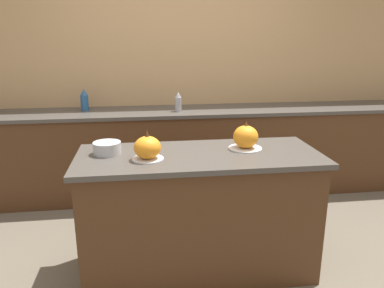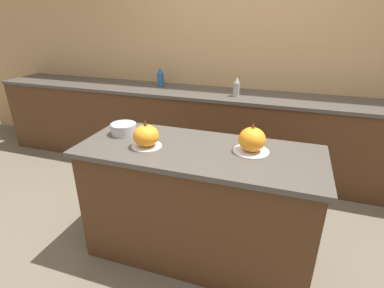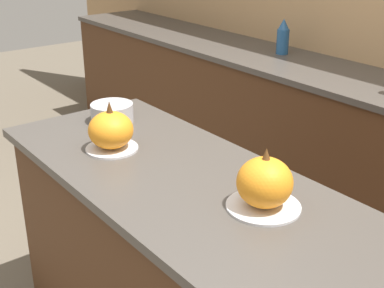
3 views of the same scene
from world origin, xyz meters
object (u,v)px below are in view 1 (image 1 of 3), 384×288
pumpkin_cake_right (246,138)px  mixing_bowl (107,148)px  bottle_tall (84,100)px  bottle_short (178,102)px  pumpkin_cake_left (147,148)px

pumpkin_cake_right → mixing_bowl: 0.95m
pumpkin_cake_right → bottle_tall: 1.93m
bottle_short → bottle_tall: bearing=169.6°
pumpkin_cake_right → bottle_short: bearing=105.3°
pumpkin_cake_right → mixing_bowl: (-0.95, 0.01, -0.04)m
bottle_tall → mixing_bowl: bearing=-76.8°
pumpkin_cake_left → bottle_short: bottle_short is taller
pumpkin_cake_left → mixing_bowl: (-0.27, 0.16, -0.03)m
pumpkin_cake_right → bottle_short: bottle_short is taller
pumpkin_cake_left → mixing_bowl: pumpkin_cake_left is taller
pumpkin_cake_right → bottle_tall: size_ratio=1.06×
pumpkin_cake_right → bottle_tall: bottle_tall is taller
pumpkin_cake_left → pumpkin_cake_right: bearing=12.0°
pumpkin_cake_left → bottle_tall: (-0.60, 1.58, 0.06)m
pumpkin_cake_right → bottle_tall: (-1.29, 1.44, 0.06)m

